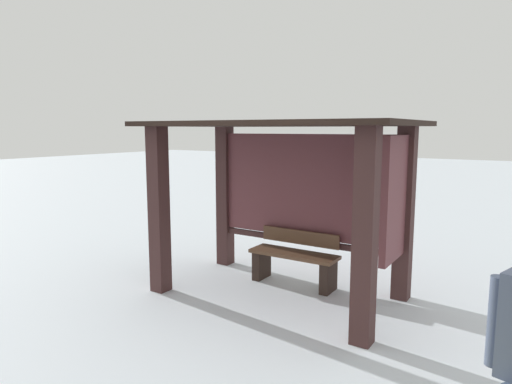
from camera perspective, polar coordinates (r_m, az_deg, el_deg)
ground_plane at (r=6.10m, az=2.82°, el=-12.82°), size 60.00×60.00×0.00m
bus_shelter at (r=5.86m, az=4.89°, el=2.17°), size 3.36×2.02×2.27m
bench_left_inside at (r=6.37m, az=4.92°, el=-8.59°), size 1.25×0.40×0.75m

